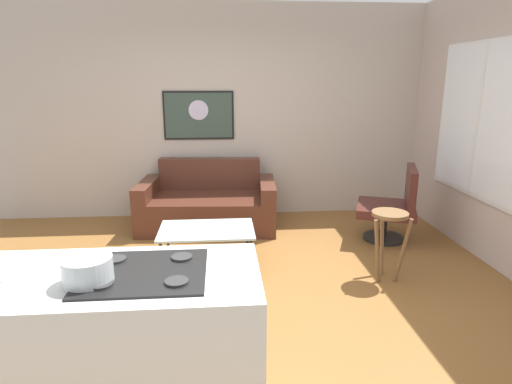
{
  "coord_description": "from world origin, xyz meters",
  "views": [
    {
      "loc": [
        -0.1,
        -3.39,
        1.83
      ],
      "look_at": [
        0.25,
        0.9,
        0.7
      ],
      "focal_mm": 29.98,
      "sensor_mm": 36.0,
      "label": 1
    }
  ],
  "objects_px": {
    "armchair": "(393,206)",
    "bar_stool": "(389,228)",
    "mixing_bowl": "(88,271)",
    "coffee_table": "(207,232)",
    "couch": "(208,205)",
    "wall_painting": "(199,115)"
  },
  "relations": [
    {
      "from": "armchair",
      "to": "coffee_table",
      "type": "bearing_deg",
      "value": -164.51
    },
    {
      "from": "coffee_table",
      "to": "mixing_bowl",
      "type": "distance_m",
      "value": 2.26
    },
    {
      "from": "couch",
      "to": "armchair",
      "type": "bearing_deg",
      "value": -17.86
    },
    {
      "from": "coffee_table",
      "to": "mixing_bowl",
      "type": "height_order",
      "value": "mixing_bowl"
    },
    {
      "from": "bar_stool",
      "to": "wall_painting",
      "type": "distance_m",
      "value": 2.95
    },
    {
      "from": "bar_stool",
      "to": "mixing_bowl",
      "type": "xyz_separation_m",
      "value": [
        -2.15,
        -1.73,
        0.46
      ]
    },
    {
      "from": "couch",
      "to": "coffee_table",
      "type": "relative_size",
      "value": 1.89
    },
    {
      "from": "mixing_bowl",
      "to": "wall_painting",
      "type": "relative_size",
      "value": 0.25
    },
    {
      "from": "couch",
      "to": "wall_painting",
      "type": "xyz_separation_m",
      "value": [
        -0.11,
        0.49,
        1.1
      ]
    },
    {
      "from": "bar_stool",
      "to": "mixing_bowl",
      "type": "height_order",
      "value": "mixing_bowl"
    },
    {
      "from": "couch",
      "to": "bar_stool",
      "type": "bearing_deg",
      "value": -44.58
    },
    {
      "from": "coffee_table",
      "to": "bar_stool",
      "type": "height_order",
      "value": "bar_stool"
    },
    {
      "from": "mixing_bowl",
      "to": "wall_painting",
      "type": "height_order",
      "value": "wall_painting"
    },
    {
      "from": "armchair",
      "to": "bar_stool",
      "type": "height_order",
      "value": "armchair"
    },
    {
      "from": "armchair",
      "to": "wall_painting",
      "type": "bearing_deg",
      "value": 152.28
    },
    {
      "from": "couch",
      "to": "bar_stool",
      "type": "distance_m",
      "value": 2.4
    },
    {
      "from": "armchair",
      "to": "wall_painting",
      "type": "relative_size",
      "value": 0.95
    },
    {
      "from": "armchair",
      "to": "mixing_bowl",
      "type": "relative_size",
      "value": 3.83
    },
    {
      "from": "armchair",
      "to": "mixing_bowl",
      "type": "xyz_separation_m",
      "value": [
        -2.6,
        -2.71,
        0.56
      ]
    },
    {
      "from": "armchair",
      "to": "bar_stool",
      "type": "xyz_separation_m",
      "value": [
        -0.45,
        -0.99,
        0.1
      ]
    },
    {
      "from": "mixing_bowl",
      "to": "coffee_table",
      "type": "bearing_deg",
      "value": 77.59
    },
    {
      "from": "couch",
      "to": "coffee_table",
      "type": "bearing_deg",
      "value": -89.01
    }
  ]
}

